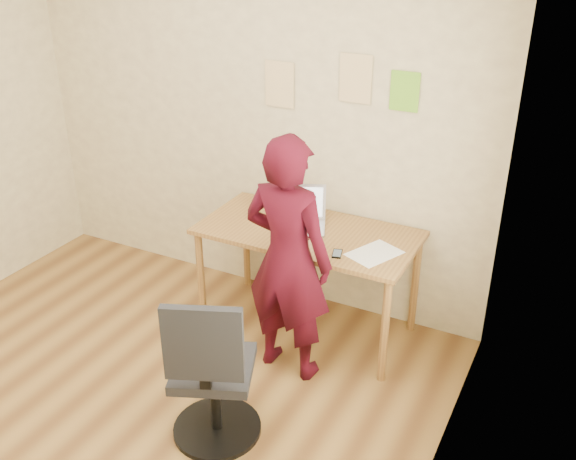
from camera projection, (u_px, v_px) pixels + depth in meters
The scene contains 10 objects.
room at pixel (60, 203), 3.00m from camera, with size 3.58×3.58×2.78m.
desk at pixel (308, 242), 4.15m from camera, with size 1.40×0.70×0.74m.
laptop at pixel (299, 218), 4.15m from camera, with size 0.43×0.41×0.24m.
paper_sheet at pixel (374, 253), 3.83m from camera, with size 0.22×0.31×0.00m, color white.
phone at pixel (337, 254), 3.82m from camera, with size 0.08×0.12×0.01m.
wall_note_left at pixel (280, 84), 4.19m from camera, with size 0.21×0.00×0.30m, color #E6C489.
wall_note_mid at pixel (356, 79), 3.93m from camera, with size 0.21×0.00×0.30m, color #E6C489.
wall_note_right at pixel (405, 92), 3.82m from camera, with size 0.18×0.00×0.24m, color #74C32B.
office_chair at pixel (212, 380), 3.32m from camera, with size 0.54×0.55×0.93m.
person at pixel (288, 260), 3.72m from camera, with size 0.56×0.37×1.53m, color #3B0813.
Camera 1 is at (2.20, -1.95, 2.57)m, focal length 40.00 mm.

